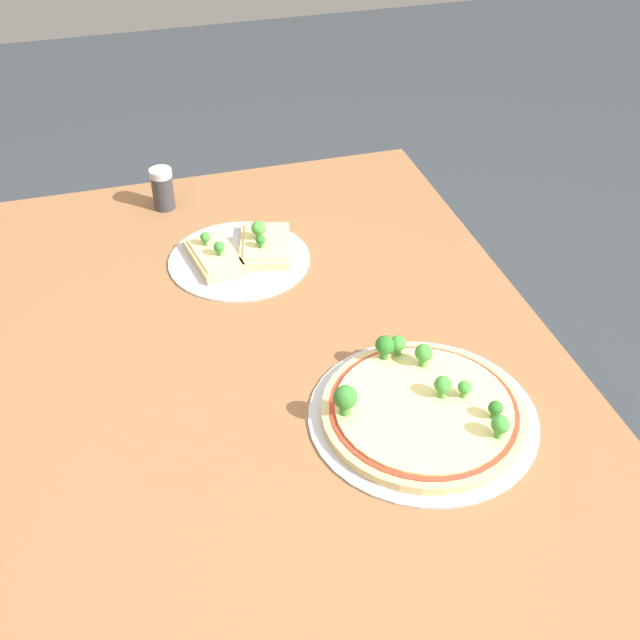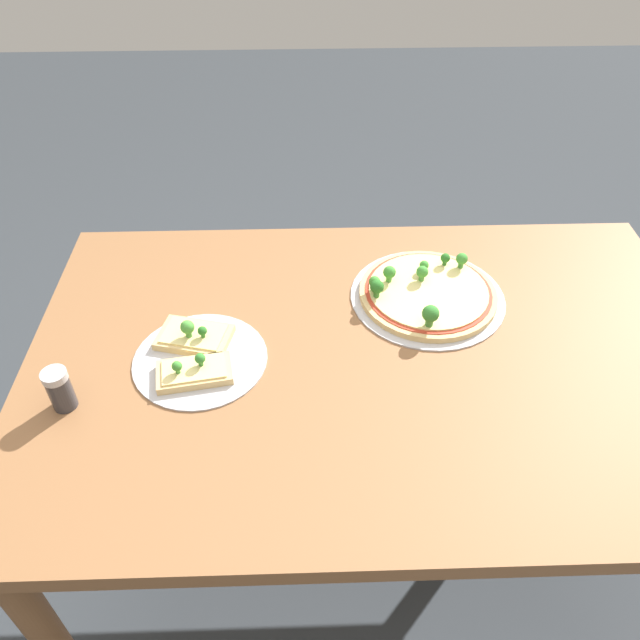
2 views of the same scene
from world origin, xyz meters
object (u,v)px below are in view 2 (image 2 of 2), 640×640
at_px(pizza_tray_whole, 427,293).
at_px(condiment_shaker, 60,389).
at_px(dining_table, 372,384).
at_px(pizza_tray_slice, 196,354).

bearing_deg(pizza_tray_whole, condiment_shaker, -158.19).
relative_size(dining_table, pizza_tray_whole, 4.11).
xyz_separation_m(dining_table, condiment_shaker, (-0.57, -0.12, 0.14)).
bearing_deg(condiment_shaker, pizza_tray_whole, 21.81).
distance_m(pizza_tray_slice, condiment_shaker, 0.25).
bearing_deg(condiment_shaker, pizza_tray_slice, 26.74).
xyz_separation_m(pizza_tray_whole, pizza_tray_slice, (-0.48, -0.17, -0.00)).
bearing_deg(dining_table, pizza_tray_slice, -179.58).
distance_m(pizza_tray_whole, pizza_tray_slice, 0.51).
xyz_separation_m(dining_table, pizza_tray_slice, (-0.35, -0.00, 0.10)).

